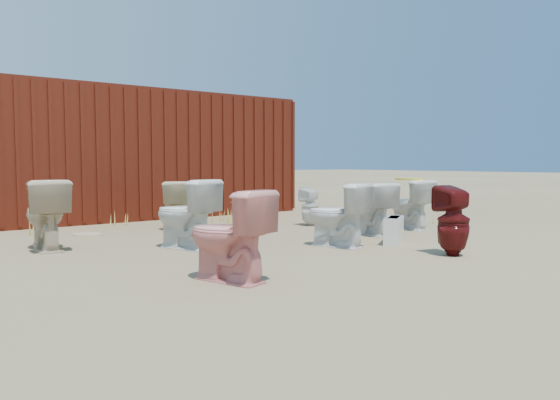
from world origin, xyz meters
TOP-DOWN VIEW (x-y plane):
  - ground at (0.00, 0.00)m, footprint 100.00×100.00m
  - shipping_container at (0.00, 5.20)m, footprint 6.00×2.40m
  - toilet_front_a at (-1.33, 0.77)m, footprint 0.71×0.94m
  - toilet_front_pink at (-1.91, -1.10)m, footprint 0.67×0.90m
  - toilet_front_c at (0.23, -0.25)m, footprint 0.64×0.87m
  - toilet_front_maroon at (0.82, -1.54)m, footprint 0.44×0.45m
  - toilet_front_e at (1.43, 0.24)m, footprint 0.58×0.82m
  - toilet_back_beige_left at (-2.70, 1.73)m, footprint 0.55×0.88m
  - toilet_back_beige_right at (-0.48, 2.70)m, footprint 0.70×0.85m
  - toilet_back_yellowlid at (2.41, 0.36)m, footprint 0.55×0.82m
  - toilet_back_e at (1.45, 1.65)m, footprint 0.29×0.30m
  - yellow_lid at (2.41, 0.36)m, footprint 0.40×0.49m
  - loose_tank at (0.99, -0.53)m, footprint 0.53×0.44m
  - loose_lid_near at (-0.03, 1.67)m, footprint 0.49×0.57m
  - loose_lid_far at (-1.88, 2.73)m, footprint 0.54×0.58m
  - weed_clump_a at (-2.41, 3.00)m, footprint 0.36×0.36m
  - weed_clump_b at (0.55, 2.97)m, footprint 0.32×0.32m
  - weed_clump_c at (1.71, 3.15)m, footprint 0.36×0.36m
  - weed_clump_d at (-1.06, 3.50)m, footprint 0.30×0.30m
  - weed_clump_e at (1.21, 3.21)m, footprint 0.34×0.34m
  - weed_clump_f at (3.34, 0.55)m, footprint 0.28×0.28m

SIDE VIEW (x-z plane):
  - ground at x=0.00m, z-range 0.00..0.00m
  - loose_lid_near at x=-0.03m, z-range 0.00..0.02m
  - loose_lid_far at x=-1.88m, z-range 0.00..0.02m
  - weed_clump_f at x=3.34m, z-range 0.00..0.22m
  - weed_clump_b at x=0.55m, z-range 0.00..0.25m
  - weed_clump_d at x=-1.06m, z-range 0.00..0.27m
  - weed_clump_a at x=-2.41m, z-range 0.00..0.28m
  - weed_clump_e at x=1.21m, z-range 0.00..0.34m
  - loose_tank at x=0.99m, z-range 0.00..0.35m
  - weed_clump_c at x=1.71m, z-range 0.00..0.35m
  - toilet_back_e at x=1.45m, z-range 0.00..0.64m
  - toilet_back_beige_right at x=-0.48m, z-range 0.00..0.76m
  - toilet_front_e at x=1.43m, z-range 0.00..0.76m
  - toilet_back_yellowlid at x=2.41m, z-range 0.00..0.78m
  - toilet_front_maroon at x=0.82m, z-range 0.00..0.79m
  - toilet_front_c at x=0.23m, z-range 0.00..0.80m
  - toilet_front_pink at x=-1.91m, z-range 0.00..0.82m
  - toilet_front_a at x=-1.33m, z-range 0.00..0.85m
  - toilet_back_beige_left at x=-2.70m, z-range 0.00..0.85m
  - yellow_lid at x=2.41m, z-range 0.78..0.80m
  - shipping_container at x=0.00m, z-range 0.00..2.40m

